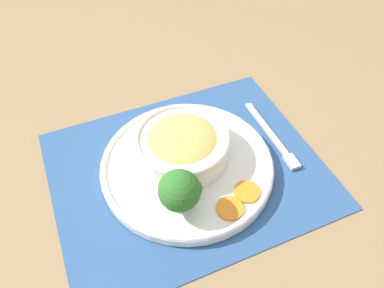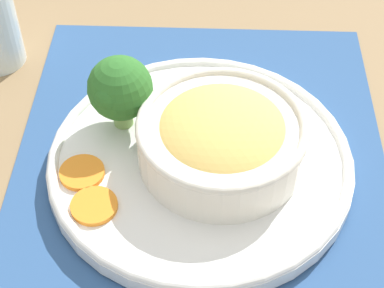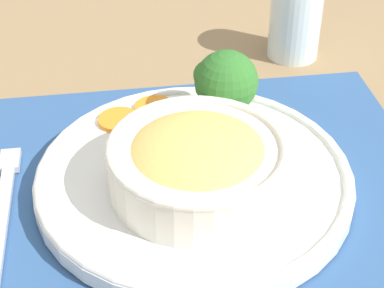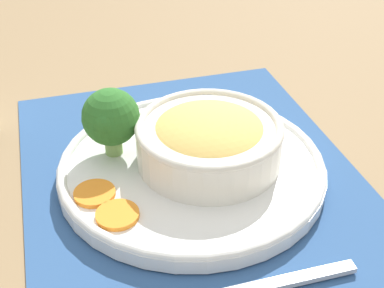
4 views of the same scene
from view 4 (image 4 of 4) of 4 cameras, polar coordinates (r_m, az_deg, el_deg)
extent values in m
plane|color=#8C704C|center=(0.62, -0.04, -3.52)|extent=(4.00, 4.00, 0.00)
cube|color=#2D5184|center=(0.62, -0.04, -3.37)|extent=(0.47, 0.38, 0.00)
cylinder|color=white|center=(0.61, -0.04, -2.64)|extent=(0.30, 0.30, 0.02)
torus|color=white|center=(0.61, -0.04, -2.03)|extent=(0.30, 0.30, 0.01)
cylinder|color=silver|center=(0.60, 1.69, 0.26)|extent=(0.16, 0.16, 0.05)
torus|color=silver|center=(0.59, 1.73, 2.08)|extent=(0.17, 0.17, 0.01)
ellipsoid|color=#E0B75B|center=(0.60, 1.71, 1.16)|extent=(0.13, 0.13, 0.05)
cylinder|color=#84AD5B|center=(0.63, -8.37, 0.01)|extent=(0.02, 0.02, 0.02)
sphere|color=#2D6B28|center=(0.61, -8.66, 2.88)|extent=(0.07, 0.07, 0.07)
sphere|color=#2D6B28|center=(0.59, -9.20, 2.28)|extent=(0.03, 0.03, 0.03)
sphere|color=#2D6B28|center=(0.62, -8.33, 3.99)|extent=(0.03, 0.03, 0.03)
cylinder|color=orange|center=(0.57, -10.35, -5.20)|extent=(0.04, 0.04, 0.01)
cylinder|color=orange|center=(0.54, -7.96, -7.48)|extent=(0.04, 0.04, 0.01)
cube|color=#B7B7BC|center=(0.50, 7.63, -14.85)|extent=(0.01, 0.18, 0.01)
camera|label=1|loc=(0.69, -49.43, 37.93)|focal=35.00mm
camera|label=2|loc=(0.19, 87.13, 48.33)|focal=60.00mm
camera|label=3|loc=(0.72, 46.77, 27.43)|focal=60.00mm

